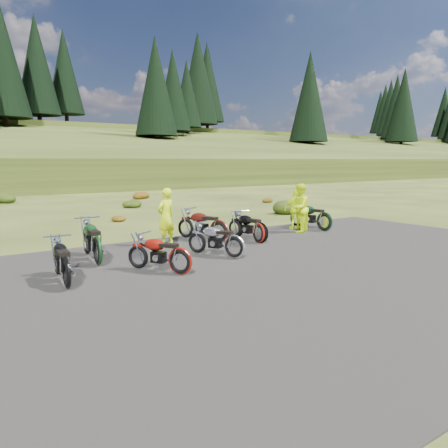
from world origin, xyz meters
TOP-DOWN VIEW (x-y plane):
  - ground at (0.00, 0.00)m, footprint 300.00×300.00m
  - gravel_pad at (0.00, -2.00)m, footprint 20.00×12.00m
  - conifer_23 at (3.00, 62.00)m, footprint 7.48×7.48m
  - conifer_24 at (9.00, 68.00)m, footprint 7.04×7.04m
  - conifer_25 at (15.00, 74.00)m, footprint 6.60×6.60m
  - conifer_26 at (21.00, 49.00)m, footprint 6.16×6.16m
  - conifer_27 at (27.00, 55.00)m, footprint 5.72×5.72m
  - conifer_28 at (33.00, 61.00)m, footprint 5.28×5.28m
  - conifer_29 at (39.00, 67.00)m, footprint 7.92×7.92m
  - conifer_30 at (45.00, 73.00)m, footprint 7.48×7.48m
  - conifer_31 at (51.00, 48.00)m, footprint 7.04×7.04m
  - conifer_32 at (57.00, 54.00)m, footprint 6.60×6.60m
  - conifer_33 at (63.00, 60.00)m, footprint 6.16×6.16m
  - conifer_34 at (69.00, 66.00)m, footprint 5.72×5.72m
  - conifer_35 at (75.00, 72.00)m, footprint 5.28×5.28m
  - conifer_36 at (81.00, 78.00)m, footprint 7.92×7.92m
  - conifer_37 at (87.00, 53.00)m, footprint 7.48×7.48m
  - conifer_38 at (93.00, 59.00)m, footprint 7.04×7.04m
  - conifer_39 at (99.00, 65.00)m, footprint 6.60×6.60m
  - conifer_40 at (105.00, 71.00)m, footprint 6.16×6.16m
  - conifer_41 at (111.00, 77.00)m, footprint 5.72×5.72m
  - conifer_45 at (135.00, 70.00)m, footprint 7.04×7.04m
  - shrub_3 at (-3.30, 21.90)m, footprint 1.56×1.56m
  - shrub_4 at (-0.40, 9.20)m, footprint 0.77×0.77m
  - shrub_5 at (2.50, 14.50)m, footprint 1.03×1.03m
  - shrub_6 at (5.40, 19.80)m, footprint 1.30×1.30m
  - shrub_7 at (8.30, 7.10)m, footprint 1.56×1.56m
  - shrub_8 at (11.20, 12.40)m, footprint 0.77×0.77m
  - motorcycle_0 at (-5.25, -0.51)m, footprint 0.85×2.06m
  - motorcycle_1 at (-2.62, -0.87)m, footprint 1.50×1.98m
  - motorcycle_2 at (-3.98, 1.23)m, footprint 1.02×2.35m
  - motorcycle_3 at (-0.47, -0.18)m, footprint 1.39×2.06m
  - motorcycle_4 at (0.55, 2.12)m, footprint 1.48×2.31m
  - motorcycle_5 at (1.68, 1.26)m, footprint 0.86×2.05m
  - motorcycle_6 at (1.62, 1.30)m, footprint 0.78×1.99m
  - motorcycle_7 at (5.37, 1.77)m, footprint 0.93×2.20m
  - person_middle at (-1.18, 2.70)m, footprint 0.80×0.64m
  - person_right_a at (4.34, 2.14)m, footprint 1.14×1.04m
  - person_right_b at (4.79, 2.82)m, footprint 1.03×0.72m

SIDE VIEW (x-z plane):
  - ground at x=0.00m, z-range 0.00..0.00m
  - gravel_pad at x=0.00m, z-range -0.02..0.02m
  - motorcycle_0 at x=-5.25m, z-range -0.52..0.52m
  - motorcycle_1 at x=-2.62m, z-range -0.50..0.50m
  - motorcycle_2 at x=-3.98m, z-range -0.60..0.60m
  - motorcycle_3 at x=-0.47m, z-range -0.51..0.51m
  - motorcycle_4 at x=0.55m, z-range -0.58..0.58m
  - motorcycle_5 at x=1.68m, z-range -0.52..0.52m
  - motorcycle_6 at x=1.62m, z-range -0.51..0.51m
  - motorcycle_7 at x=5.37m, z-range -0.56..0.56m
  - shrub_4 at x=-0.40m, z-range 0.00..0.45m
  - shrub_8 at x=11.20m, z-range 0.00..0.45m
  - shrub_5 at x=2.50m, z-range 0.00..0.61m
  - shrub_6 at x=5.40m, z-range 0.00..0.77m
  - shrub_3 at x=-3.30m, z-range 0.00..0.92m
  - shrub_7 at x=8.30m, z-range 0.00..0.92m
  - person_right_b at x=4.79m, z-range 0.00..1.62m
  - person_middle at x=-1.18m, z-range 0.00..1.90m
  - person_right_a at x=4.34m, z-range 0.00..1.91m
  - conifer_26 at x=21.00m, z-range 5.37..21.37m
  - conifer_27 at x=27.00m, z-range 6.56..21.56m
  - conifer_31 at x=51.00m, z-range 5.18..23.18m
  - conifer_28 at x=33.00m, z-range 7.76..21.76m
  - conifer_32 at x=57.00m, z-range 6.37..23.37m
  - conifer_33 at x=63.00m, z-range 7.56..23.56m
  - conifer_37 at x=87.00m, z-range 6.17..25.17m
  - conifer_34 at x=69.00m, z-range 8.76..23.76m
  - conifer_38 at x=93.00m, z-range 7.37..25.37m
  - conifer_35 at x=75.00m, z-range 9.95..23.95m
  - conifer_39 at x=99.00m, z-range 8.56..25.56m
  - conifer_23 at x=3.00m, z-range 7.97..26.97m
  - conifer_41 at x=111.00m, z-range 10.15..25.15m
  - conifer_40 at x=105.00m, z-range 9.76..25.76m
  - conifer_24 at x=9.00m, z-range 9.16..27.16m
  - conifer_45 at x=135.00m, z-range 9.56..27.56m
  - conifer_25 at x=15.00m, z-range 10.16..27.16m
  - conifer_29 at x=39.00m, z-range 8.97..28.97m
  - conifer_30 at x=45.00m, z-range 10.16..29.16m
  - conifer_36 at x=81.00m, z-range 10.16..30.16m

